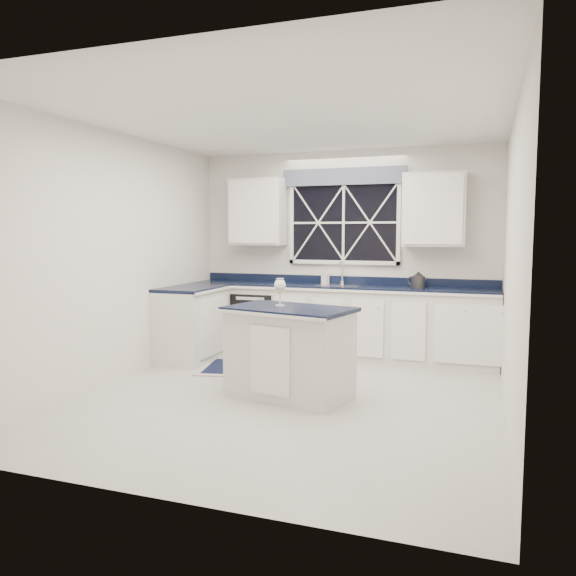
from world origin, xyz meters
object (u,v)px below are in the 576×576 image
at_px(island, 290,352).
at_px(soap_bottle, 325,277).
at_px(wine_glass, 280,287).
at_px(dishwasher, 260,321).
at_px(kettle, 418,280).
at_px(faucet, 342,272).

bearing_deg(island, soap_bottle, 108.89).
distance_m(island, soap_bottle, 2.22).
relative_size(island, soap_bottle, 7.33).
bearing_deg(wine_glass, soap_bottle, 93.04).
relative_size(dishwasher, island, 0.62).
height_order(dishwasher, island, island).
xyz_separation_m(island, kettle, (1.00, 1.96, 0.58)).
bearing_deg(island, kettle, 75.34).
height_order(island, wine_glass, wine_glass).
distance_m(kettle, soap_bottle, 1.25).
distance_m(faucet, soap_bottle, 0.25).
bearing_deg(dishwasher, soap_bottle, 14.24).
bearing_deg(soap_bottle, dishwasher, -165.76).
xyz_separation_m(kettle, soap_bottle, (-1.24, 0.17, -0.00)).
height_order(wine_glass, soap_bottle, wine_glass).
bearing_deg(island, faucet, 102.55).
bearing_deg(island, wine_glass, 161.96).
height_order(faucet, wine_glass, faucet).
distance_m(island, wine_glass, 0.65).
xyz_separation_m(dishwasher, island, (1.10, -1.91, 0.04)).
height_order(island, kettle, kettle).
bearing_deg(kettle, wine_glass, -97.27).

